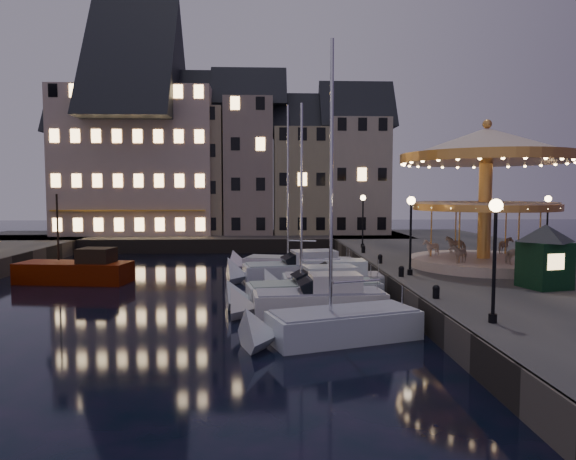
{
  "coord_description": "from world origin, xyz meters",
  "views": [
    {
      "loc": [
        -0.41,
        -25.71,
        5.69
      ],
      "look_at": [
        1.0,
        8.0,
        3.2
      ],
      "focal_mm": 32.0,
      "sensor_mm": 36.0,
      "label": 1
    }
  ],
  "objects_px": {
    "bollard_c": "(380,258)",
    "bollard_d": "(363,249)",
    "motorboat_e": "(295,271)",
    "streetlamp_a": "(495,242)",
    "streetlamp_c": "(363,213)",
    "motorboat_f": "(290,266)",
    "motorboat_d": "(326,284)",
    "bollard_a": "(436,291)",
    "motorboat_a": "(331,327)",
    "streetlamp_b": "(411,224)",
    "streetlamp_d": "(547,217)",
    "motorboat_c": "(306,292)",
    "motorboat_b": "(310,302)",
    "carousel": "(486,170)",
    "bollard_b": "(401,271)",
    "red_fishing_boat": "(77,272)",
    "ticket_kiosk": "(545,245)"
  },
  "relations": [
    {
      "from": "motorboat_e",
      "to": "carousel",
      "type": "height_order",
      "value": "carousel"
    },
    {
      "from": "streetlamp_c",
      "to": "motorboat_a",
      "type": "bearing_deg",
      "value": -103.84
    },
    {
      "from": "streetlamp_a",
      "to": "streetlamp_b",
      "type": "bearing_deg",
      "value": 90.0
    },
    {
      "from": "motorboat_a",
      "to": "motorboat_f",
      "type": "distance_m",
      "value": 16.43
    },
    {
      "from": "bollard_b",
      "to": "carousel",
      "type": "relative_size",
      "value": 0.06
    },
    {
      "from": "bollard_d",
      "to": "motorboat_a",
      "type": "bearing_deg",
      "value": -104.65
    },
    {
      "from": "motorboat_d",
      "to": "ticket_kiosk",
      "type": "height_order",
      "value": "ticket_kiosk"
    },
    {
      "from": "bollard_a",
      "to": "bollard_b",
      "type": "distance_m",
      "value": 5.5
    },
    {
      "from": "streetlamp_b",
      "to": "bollard_a",
      "type": "relative_size",
      "value": 7.32
    },
    {
      "from": "streetlamp_c",
      "to": "bollard_b",
      "type": "distance_m",
      "value": 14.22
    },
    {
      "from": "streetlamp_a",
      "to": "motorboat_b",
      "type": "height_order",
      "value": "streetlamp_a"
    },
    {
      "from": "motorboat_d",
      "to": "bollard_a",
      "type": "bearing_deg",
      "value": -62.92
    },
    {
      "from": "motorboat_a",
      "to": "motorboat_b",
      "type": "bearing_deg",
      "value": 96.06
    },
    {
      "from": "bollard_a",
      "to": "carousel",
      "type": "distance_m",
      "value": 11.72
    },
    {
      "from": "motorboat_e",
      "to": "streetlamp_a",
      "type": "bearing_deg",
      "value": -69.8
    },
    {
      "from": "streetlamp_b",
      "to": "streetlamp_c",
      "type": "height_order",
      "value": "same"
    },
    {
      "from": "motorboat_c",
      "to": "bollard_a",
      "type": "bearing_deg",
      "value": -43.64
    },
    {
      "from": "motorboat_d",
      "to": "motorboat_a",
      "type": "bearing_deg",
      "value": -95.57
    },
    {
      "from": "bollard_a",
      "to": "bollard_c",
      "type": "xyz_separation_m",
      "value": [
        0.0,
        10.5,
        0.0
      ]
    },
    {
      "from": "bollard_d",
      "to": "red_fishing_boat",
      "type": "distance_m",
      "value": 19.45
    },
    {
      "from": "motorboat_c",
      "to": "red_fishing_boat",
      "type": "height_order",
      "value": "motorboat_c"
    },
    {
      "from": "motorboat_c",
      "to": "bollard_d",
      "type": "bearing_deg",
      "value": 65.86
    },
    {
      "from": "bollard_d",
      "to": "motorboat_e",
      "type": "relative_size",
      "value": 0.07
    },
    {
      "from": "motorboat_d",
      "to": "motorboat_e",
      "type": "relative_size",
      "value": 0.79
    },
    {
      "from": "red_fishing_boat",
      "to": "streetlamp_b",
      "type": "bearing_deg",
      "value": -16.42
    },
    {
      "from": "red_fishing_boat",
      "to": "bollard_b",
      "type": "bearing_deg",
      "value": -18.28
    },
    {
      "from": "motorboat_c",
      "to": "bollard_c",
      "type": "bearing_deg",
      "value": 48.66
    },
    {
      "from": "streetlamp_c",
      "to": "bollard_d",
      "type": "bearing_deg",
      "value": -99.73
    },
    {
      "from": "bollard_a",
      "to": "streetlamp_b",
      "type": "bearing_deg",
      "value": 84.29
    },
    {
      "from": "motorboat_d",
      "to": "ticket_kiosk",
      "type": "xyz_separation_m",
      "value": [
        9.44,
        -5.2,
        2.64
      ]
    },
    {
      "from": "streetlamp_c",
      "to": "motorboat_b",
      "type": "height_order",
      "value": "streetlamp_c"
    },
    {
      "from": "bollard_c",
      "to": "streetlamp_a",
      "type": "bearing_deg",
      "value": -87.63
    },
    {
      "from": "streetlamp_b",
      "to": "motorboat_d",
      "type": "xyz_separation_m",
      "value": [
        -4.32,
        1.28,
        -3.38
      ]
    },
    {
      "from": "bollard_c",
      "to": "bollard_d",
      "type": "bearing_deg",
      "value": 90.0
    },
    {
      "from": "motorboat_a",
      "to": "ticket_kiosk",
      "type": "height_order",
      "value": "motorboat_a"
    },
    {
      "from": "streetlamp_a",
      "to": "bollard_a",
      "type": "relative_size",
      "value": 7.32
    },
    {
      "from": "bollard_b",
      "to": "ticket_kiosk",
      "type": "bearing_deg",
      "value": -30.9
    },
    {
      "from": "motorboat_a",
      "to": "motorboat_d",
      "type": "xyz_separation_m",
      "value": [
        0.86,
        8.81,
        0.1
      ]
    },
    {
      "from": "bollard_b",
      "to": "motorboat_e",
      "type": "height_order",
      "value": "motorboat_e"
    },
    {
      "from": "motorboat_c",
      "to": "carousel",
      "type": "relative_size",
      "value": 1.06
    },
    {
      "from": "bollard_c",
      "to": "bollard_d",
      "type": "height_order",
      "value": "same"
    },
    {
      "from": "motorboat_a",
      "to": "carousel",
      "type": "relative_size",
      "value": 1.16
    },
    {
      "from": "streetlamp_d",
      "to": "bollard_c",
      "type": "distance_m",
      "value": 12.4
    },
    {
      "from": "bollard_a",
      "to": "motorboat_c",
      "type": "xyz_separation_m",
      "value": [
        -5.02,
        4.79,
        -0.93
      ]
    },
    {
      "from": "streetlamp_a",
      "to": "streetlamp_b",
      "type": "relative_size",
      "value": 1.0
    },
    {
      "from": "streetlamp_a",
      "to": "streetlamp_c",
      "type": "distance_m",
      "value": 23.5
    },
    {
      "from": "streetlamp_d",
      "to": "motorboat_d",
      "type": "bearing_deg",
      "value": -159.89
    },
    {
      "from": "streetlamp_c",
      "to": "motorboat_f",
      "type": "height_order",
      "value": "motorboat_f"
    },
    {
      "from": "bollard_b",
      "to": "streetlamp_d",
      "type": "bearing_deg",
      "value": 32.22
    },
    {
      "from": "streetlamp_a",
      "to": "motorboat_c",
      "type": "height_order",
      "value": "motorboat_c"
    }
  ]
}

